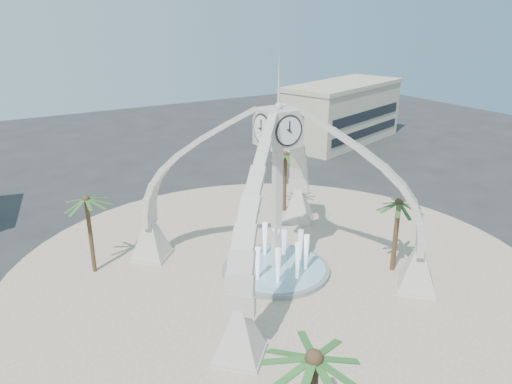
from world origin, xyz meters
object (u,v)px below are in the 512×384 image
palm_east (399,203)px  palm_north (285,155)px  clock_tower (277,191)px  palm_south (314,361)px  palm_west (86,200)px  fountain (276,269)px

palm_east → palm_north: size_ratio=0.97×
palm_east → palm_north: 13.95m
clock_tower → palm_south: clock_tower is taller
palm_north → palm_south: palm_south is taller
palm_east → palm_south: (-16.46, -11.45, 1.03)m
clock_tower → palm_south: size_ratio=2.44×
palm_west → palm_south: size_ratio=0.88×
clock_tower → fountain: clock_tower is taller
fountain → palm_west: (-11.57, 7.10, 5.46)m
clock_tower → palm_east: (7.69, -4.27, -1.09)m
fountain → palm_west: 14.63m
clock_tower → palm_east: bearing=-29.0°
clock_tower → palm_east: 8.86m
fountain → palm_south: 19.02m
fountain → palm_north: palm_north is taller
palm_west → palm_south: bearing=-83.0°
palm_east → palm_north: palm_north is taller
palm_east → palm_south: 20.08m
fountain → palm_east: size_ratio=1.29×
palm_west → clock_tower: bearing=-31.5°
palm_north → palm_south: bearing=-122.4°
palm_east → palm_north: bearing=91.4°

